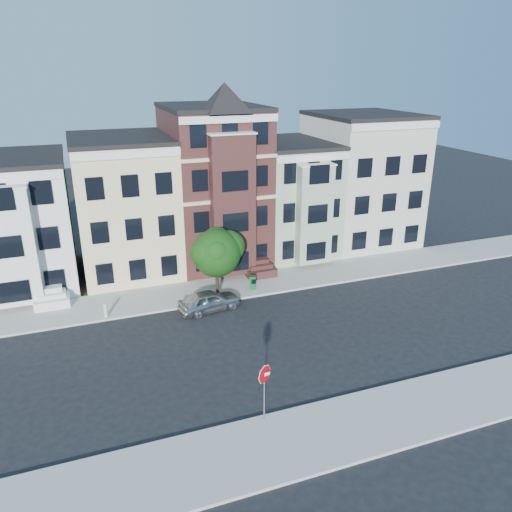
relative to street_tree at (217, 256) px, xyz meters
name	(u,v)px	position (x,y,z in m)	size (l,w,h in m)	color
ground	(284,340)	(2.11, -6.73, -3.14)	(120.00, 120.00, 0.00)	black
far_sidewalk	(241,286)	(2.11, 1.27, -3.06)	(60.00, 4.00, 0.15)	#9E9B93
near_sidewalk	(356,425)	(2.11, -14.73, -3.06)	(60.00, 4.00, 0.15)	#9E9B93
house_white	(11,224)	(-12.89, 7.77, 1.36)	(8.00, 9.00, 9.00)	white
house_yellow	(125,207)	(-4.89, 7.77, 1.86)	(7.00, 9.00, 10.00)	beige
house_brown	(214,187)	(2.11, 7.77, 2.86)	(7.00, 9.00, 12.00)	#3E1E1B
house_green	(288,198)	(8.61, 7.77, 1.36)	(6.00, 9.00, 9.00)	#99AD90
house_cream	(360,180)	(15.61, 7.77, 2.36)	(8.00, 9.00, 11.00)	beige
street_tree	(217,256)	(0.00, 0.00, 0.00)	(5.14, 5.14, 5.98)	#1B4A13
parked_car	(209,301)	(-1.00, -1.53, -2.44)	(1.64, 4.07, 1.39)	#A0A3A6
newspaper_box	(253,282)	(2.70, 0.37, -2.50)	(0.44, 0.39, 0.98)	#0C561F
fire_hydrant	(106,312)	(-7.46, -0.43, -2.63)	(0.25, 0.25, 0.72)	beige
stop_sign	(264,390)	(-1.61, -13.03, -1.39)	(0.88, 0.12, 3.19)	#C00208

